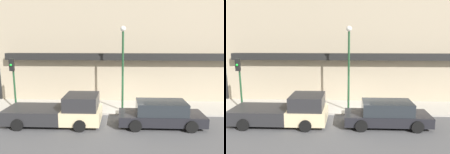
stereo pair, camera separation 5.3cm
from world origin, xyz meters
The scene contains 8 objects.
ground_plane centered at (0.00, 0.00, 0.00)m, with size 80.00×80.00×0.00m, color #4C4C4F.
sidewalk centered at (0.00, 1.55, 0.06)m, with size 36.00×3.11×0.12m.
building centered at (0.01, 4.58, 4.35)m, with size 19.80×3.80×9.00m.
pickup_truck centered at (-3.82, -1.62, 0.77)m, with size 5.48×2.29×1.78m.
parked_car centered at (1.96, -1.62, 0.70)m, with size 4.78×1.99×1.44m.
fire_hydrant centered at (-2.97, 0.81, 0.44)m, with size 0.21×0.21×0.64m.
street_lamp centered at (-0.21, 0.69, 3.63)m, with size 0.36×0.36×5.62m.
traffic_light centered at (-7.49, 0.38, 2.55)m, with size 0.28×0.42×3.52m.
Camera 2 is at (-0.25, -13.59, 4.92)m, focal length 35.00 mm.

